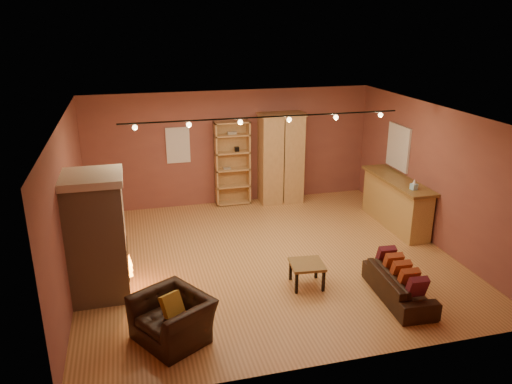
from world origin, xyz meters
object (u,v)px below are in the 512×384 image
object	(u,v)px
fireplace	(97,236)
bar_counter	(396,202)
bookcase	(232,162)
armchair	(172,311)
loveseat	(399,280)
armoire	(281,158)
coffee_table	(307,267)

from	to	relation	value
fireplace	bar_counter	distance (m)	6.42
bookcase	armchair	size ratio (longest dim) A/B	1.69
bar_counter	loveseat	world-z (taller)	bar_counter
armoire	bar_counter	bearing A→B (deg)	-46.50
fireplace	armchair	xyz separation A→B (m)	(1.02, -1.55, -0.61)
bar_counter	loveseat	size ratio (longest dim) A/B	1.40
armchair	loveseat	bearing A→B (deg)	61.50
armoire	coffee_table	size ratio (longest dim) A/B	3.67
bar_counter	loveseat	xyz separation A→B (m)	(-1.49, -2.81, -0.22)
bar_counter	armoire	bearing A→B (deg)	133.50
armoire	bar_counter	world-z (taller)	armoire
bar_counter	fireplace	bearing A→B (deg)	-167.02
bookcase	bar_counter	distance (m)	3.99
fireplace	coffee_table	world-z (taller)	fireplace
fireplace	bookcase	distance (m)	4.81
armchair	bookcase	bearing A→B (deg)	128.06
fireplace	armoire	size ratio (longest dim) A/B	0.94
bar_counter	coffee_table	xyz separation A→B (m)	(-2.82, -2.03, -0.19)
coffee_table	bar_counter	bearing A→B (deg)	35.75
armoire	bar_counter	distance (m)	2.99
bookcase	loveseat	size ratio (longest dim) A/B	1.28
armoire	bookcase	bearing A→B (deg)	171.67
fireplace	armoire	xyz separation A→B (m)	(4.22, 3.56, 0.07)
fireplace	armchair	distance (m)	1.95
fireplace	coffee_table	bearing A→B (deg)	-9.88
armoire	coffee_table	xyz separation A→B (m)	(-0.81, -4.16, -0.77)
armchair	coffee_table	world-z (taller)	armchair
armoire	bar_counter	size ratio (longest dim) A/B	0.99
armoire	loveseat	size ratio (longest dim) A/B	1.38
bookcase	armchair	distance (m)	5.69
loveseat	coffee_table	distance (m)	1.54
bar_counter	coffee_table	distance (m)	3.49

